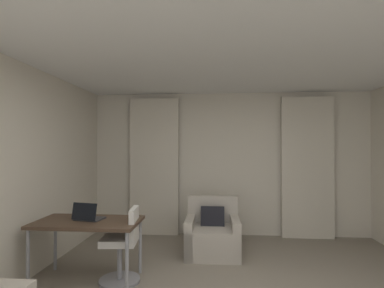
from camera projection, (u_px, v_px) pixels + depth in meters
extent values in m
cube|color=beige|center=(229.00, 164.00, 5.49)|extent=(5.12, 0.06, 2.60)
cube|color=white|center=(244.00, 25.00, 2.48)|extent=(5.12, 6.12, 0.06)
cube|color=beige|center=(154.00, 166.00, 5.47)|extent=(0.90, 0.06, 2.50)
cube|color=beige|center=(307.00, 167.00, 5.25)|extent=(0.90, 0.06, 2.50)
cube|color=#B2A899|center=(213.00, 241.00, 4.44)|extent=(0.80, 0.78, 0.41)
cube|color=#B2A899|center=(213.00, 209.00, 4.76)|extent=(0.79, 0.15, 0.42)
cube|color=#B2A899|center=(235.00, 236.00, 4.42)|extent=(0.13, 0.77, 0.55)
cube|color=#B2A899|center=(190.00, 235.00, 4.47)|extent=(0.13, 0.77, 0.55)
cube|color=black|center=(213.00, 218.00, 4.56)|extent=(0.36, 0.20, 0.37)
cube|color=#4C3828|center=(88.00, 222.00, 3.56)|extent=(1.23, 0.67, 0.04)
cylinder|color=#99999E|center=(55.00, 244.00, 3.89)|extent=(0.04, 0.04, 0.68)
cylinder|color=#99999E|center=(140.00, 246.00, 3.79)|extent=(0.04, 0.04, 0.68)
cylinder|color=#99999E|center=(28.00, 260.00, 3.32)|extent=(0.04, 0.04, 0.68)
cylinder|color=#99999E|center=(127.00, 263.00, 3.23)|extent=(0.04, 0.04, 0.68)
cylinder|color=gray|center=(120.00, 263.00, 3.53)|extent=(0.06, 0.06, 0.46)
cylinder|color=gray|center=(120.00, 281.00, 3.52)|extent=(0.48, 0.48, 0.04)
cube|color=silver|center=(120.00, 240.00, 3.53)|extent=(0.44, 0.44, 0.08)
cube|color=silver|center=(134.00, 222.00, 3.53)|extent=(0.09, 0.36, 0.34)
cube|color=#2D2D33|center=(90.00, 219.00, 3.62)|extent=(0.36, 0.28, 0.02)
cube|color=black|center=(84.00, 211.00, 3.51)|extent=(0.32, 0.11, 0.20)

